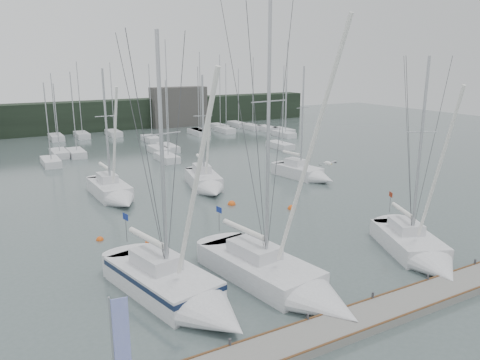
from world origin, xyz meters
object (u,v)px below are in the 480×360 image
Objects in this scene: sailboat_mid_b at (115,194)px; buoy_d at (292,209)px; sailboat_near_center at (289,283)px; buoy_c at (100,240)px; sailboat_near_right at (421,253)px; sailboat_mid_c at (207,184)px; buoy_b at (232,205)px; sailboat_mid_e at (308,174)px; buoy_a at (150,243)px; sailboat_near_left at (183,293)px; dock_banner at (118,342)px.

sailboat_mid_b reaches higher than buoy_d.
sailboat_near_center reaches higher than buoy_c.
sailboat_near_right is 1.15× the size of sailboat_mid_c.
sailboat_near_center reaches higher than buoy_b.
buoy_c is at bearing -174.37° from sailboat_mid_e.
sailboat_near_center is at bearing -91.71° from sailboat_mid_c.
sailboat_mid_c is at bearing 162.24° from sailboat_mid_e.
buoy_b reaches higher than buoy_c.
buoy_d is (15.22, -0.84, 0.00)m from buoy_c.
buoy_d is at bearing 5.86° from buoy_a.
sailboat_mid_e is at bearing 26.89° from sailboat_near_left.
buoy_b is (8.77, 4.73, 0.00)m from buoy_a.
sailboat_near_right is at bearing -61.60° from sailboat_mid_b.
sailboat_near_right is (9.28, -0.59, -0.04)m from sailboat_near_center.
sailboat_near_left is 21.05× the size of buoy_b.
sailboat_mid_e is at bearing 45.21° from buoy_d.
buoy_b is at bearing 12.74° from buoy_c.
sailboat_mid_e reaches higher than buoy_c.
sailboat_near_left is at bearing -97.39° from sailboat_mid_b.
sailboat_near_left reaches higher than sailboat_mid_e.
sailboat_mid_c is 16.69× the size of buoy_b.
sailboat_near_right is 21.11m from sailboat_mid_c.
buoy_b is at bearing -38.70° from sailboat_mid_b.
sailboat_mid_c is at bearing 33.46° from buoy_c.
sailboat_near_left is 14.69m from sailboat_near_right.
buoy_a is 12.53m from buoy_d.
buoy_a is 9.97m from buoy_b.
buoy_d is at bearing -55.54° from sailboat_mid_c.
buoy_d is at bearing -3.17° from buoy_c.
sailboat_near_center is at bearing -82.78° from sailboat_mid_b.
buoy_c is (-16.09, 12.93, -0.52)m from sailboat_near_right.
buoy_d is (12.46, 1.28, 0.00)m from buoy_a.
sailboat_near_left is 19.50m from sailboat_mid_b.
dock_banner is at bearing -165.97° from sailboat_near_center.
sailboat_near_left is at bearing -81.74° from buoy_c.
buoy_b is at bearing 62.44° from dock_banner.
sailboat_mid_e is 10.05m from buoy_d.
buoy_d is at bearing 50.41° from dock_banner.
sailboat_mid_c is 2.77× the size of dock_banner.
sailboat_near_left is at bearing 154.12° from sailboat_near_center.
sailboat_mid_e reaches higher than buoy_a.
sailboat_mid_b is 10.19m from buoy_b.
sailboat_mid_b is 9.32m from buoy_c.
sailboat_near_center is 21.30m from sailboat_mid_b.
dock_banner is at bearing -141.23° from sailboat_near_left.
dock_banner reaches higher than buoy_c.
sailboat_near_right is 21.70× the size of buoy_a.
sailboat_mid_e is 21.27m from buoy_a.
sailboat_near_left is at bearing -144.05° from buoy_d.
buoy_d is (3.55, -8.55, -0.60)m from sailboat_mid_c.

